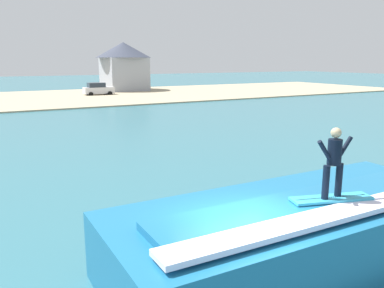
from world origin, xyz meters
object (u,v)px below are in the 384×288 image
surfboard (331,198)px  surfer (334,159)px  car_far_shore (98,89)px  house_gabled_white (124,64)px  wave_crest (299,231)px

surfboard → surfer: surfer is taller
car_far_shore → house_gabled_white: size_ratio=0.47×
wave_crest → surfboard: surfboard is taller
wave_crest → surfer: bearing=-59.9°
wave_crest → surfboard: bearing=-59.3°
wave_crest → surfer: size_ratio=5.83×
surfer → car_far_shore: bearing=80.5°
wave_crest → house_gabled_white: bearing=75.1°
surfer → house_gabled_white: bearing=75.6°
wave_crest → surfer: surfer is taller
wave_crest → surfboard: (0.36, -0.61, 0.98)m
surfboard → car_far_shore: 50.87m
surfboard → surfer: (-0.01, -0.00, 0.96)m
surfboard → car_far_shore: size_ratio=0.48×
house_gabled_white → car_far_shore: bearing=-133.8°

